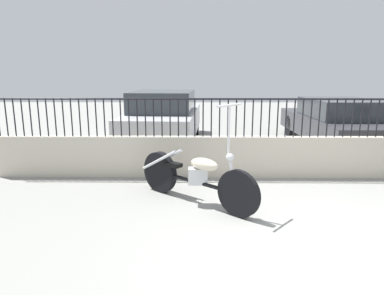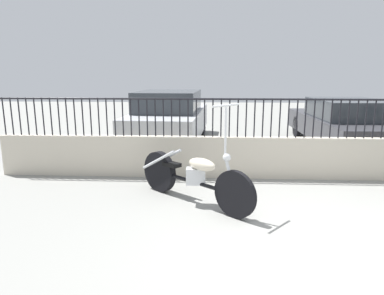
% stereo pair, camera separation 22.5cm
% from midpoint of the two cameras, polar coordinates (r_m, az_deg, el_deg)
% --- Properties ---
extents(ground_plane, '(40.00, 40.00, 0.00)m').
position_cam_midpoint_polar(ground_plane, '(4.11, 23.08, -16.42)').
color(ground_plane, gray).
extents(low_wall, '(10.40, 0.18, 0.77)m').
position_cam_midpoint_polar(low_wall, '(6.53, 15.06, -1.67)').
color(low_wall, beige).
rests_on(low_wall, ground_plane).
extents(fence_railing, '(10.40, 0.04, 0.71)m').
position_cam_midpoint_polar(fence_railing, '(6.39, 15.48, 5.71)').
color(fence_railing, black).
rests_on(fence_railing, low_wall).
extents(motorcycle_black, '(1.74, 1.54, 1.52)m').
position_cam_midpoint_polar(motorcycle_black, '(5.15, 0.62, -4.67)').
color(motorcycle_black, black).
rests_on(motorcycle_black, ground_plane).
extents(car_silver, '(1.98, 4.58, 1.45)m').
position_cam_midpoint_polar(car_silver, '(9.46, -3.02, 5.02)').
color(car_silver, black).
rests_on(car_silver, ground_plane).
extents(car_dark_grey, '(1.82, 4.60, 1.27)m').
position_cam_midpoint_polar(car_dark_grey, '(9.82, 24.70, 3.73)').
color(car_dark_grey, black).
rests_on(car_dark_grey, ground_plane).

